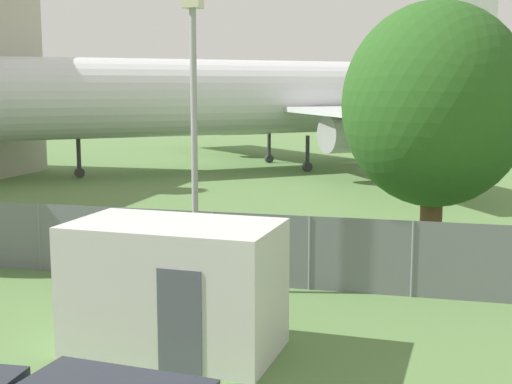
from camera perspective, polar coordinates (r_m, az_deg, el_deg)
name	(u,v)px	position (r m, az deg, el deg)	size (l,w,h in m)	color
perimeter_fence	(124,242)	(19.60, -10.54, -3.97)	(56.07, 0.07, 1.90)	slate
airplane	(269,98)	(44.94, 1.05, 7.52)	(38.11, 31.85, 13.53)	silver
portable_cabin	(175,287)	(14.00, -6.51, -7.57)	(4.10, 2.51, 2.54)	silver
tree_near_hangar	(435,105)	(20.48, 14.14, 6.73)	(5.17, 5.17, 7.46)	brown
light_mast	(194,112)	(17.52, -4.99, 6.43)	(0.44, 0.44, 7.33)	#99999E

